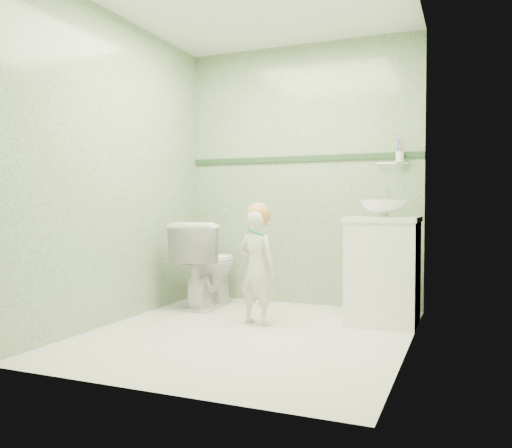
% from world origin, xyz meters
% --- Properties ---
extents(ground, '(2.50, 2.50, 0.00)m').
position_xyz_m(ground, '(0.00, 0.00, 0.00)').
color(ground, silver).
rests_on(ground, ground).
extents(room_shell, '(2.50, 2.54, 2.40)m').
position_xyz_m(room_shell, '(0.00, 0.00, 1.20)').
color(room_shell, gray).
rests_on(room_shell, ground).
extents(trim_stripe, '(2.20, 0.02, 0.05)m').
position_xyz_m(trim_stripe, '(0.00, 1.24, 1.35)').
color(trim_stripe, '#294929').
rests_on(trim_stripe, room_shell).
extents(vanity, '(0.52, 0.50, 0.80)m').
position_xyz_m(vanity, '(0.84, 0.70, 0.40)').
color(vanity, silver).
rests_on(vanity, ground).
extents(counter, '(0.54, 0.52, 0.04)m').
position_xyz_m(counter, '(0.84, 0.70, 0.81)').
color(counter, white).
rests_on(counter, vanity).
extents(basin, '(0.37, 0.37, 0.13)m').
position_xyz_m(basin, '(0.84, 0.70, 0.89)').
color(basin, white).
rests_on(basin, counter).
extents(faucet, '(0.03, 0.13, 0.18)m').
position_xyz_m(faucet, '(0.84, 0.89, 0.97)').
color(faucet, silver).
rests_on(faucet, counter).
extents(cup_holder, '(0.26, 0.07, 0.21)m').
position_xyz_m(cup_holder, '(0.89, 1.18, 1.33)').
color(cup_holder, silver).
rests_on(cup_holder, room_shell).
extents(toilet, '(0.47, 0.78, 0.77)m').
position_xyz_m(toilet, '(-0.74, 0.80, 0.39)').
color(toilet, white).
rests_on(toilet, ground).
extents(toddler, '(0.36, 0.28, 0.88)m').
position_xyz_m(toddler, '(-0.06, 0.30, 0.44)').
color(toddler, beige).
rests_on(toddler, ground).
extents(hair_cap, '(0.19, 0.19, 0.19)m').
position_xyz_m(hair_cap, '(-0.06, 0.33, 0.84)').
color(hair_cap, '#B98140').
rests_on(hair_cap, toddler).
extents(teal_toothbrush, '(0.11, 0.14, 0.08)m').
position_xyz_m(teal_toothbrush, '(-0.01, 0.16, 0.72)').
color(teal_toothbrush, '#199474').
rests_on(teal_toothbrush, toddler).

